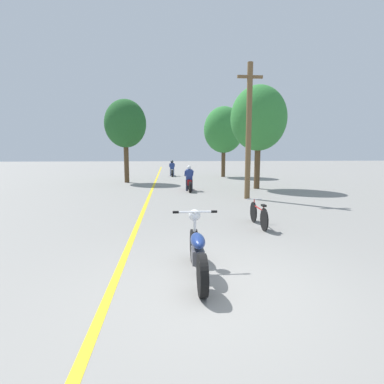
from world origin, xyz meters
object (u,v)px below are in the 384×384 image
object	(u,v)px
roadside_tree_right_near	(259,119)
bicycle_parked	(259,215)
motorcycle_foreground	(197,250)
motorcycle_rider_far	(172,170)
roadside_tree_left	(125,124)
roadside_tree_right_far	(224,130)
motorcycle_rider_lead	(189,181)
utility_pole	(249,130)

from	to	relation	value
roadside_tree_right_near	bicycle_parked	world-z (taller)	roadside_tree_right_near
motorcycle_foreground	motorcycle_rider_far	distance (m)	20.78
roadside_tree_right_near	roadside_tree_left	size ratio (longest dim) A/B	1.03
roadside_tree_right_far	roadside_tree_left	size ratio (longest dim) A/B	1.04
roadside_tree_right_near	roadside_tree_right_far	bearing A→B (deg)	93.20
roadside_tree_left	motorcycle_rider_lead	size ratio (longest dim) A/B	2.81
roadside_tree_right_near	motorcycle_rider_far	size ratio (longest dim) A/B	2.92
utility_pole	roadside_tree_right_near	size ratio (longest dim) A/B	1.03
utility_pole	motorcycle_rider_lead	world-z (taller)	utility_pole
roadside_tree_left	motorcycle_rider_far	world-z (taller)	roadside_tree_left
utility_pole	motorcycle_foreground	bearing A→B (deg)	-110.47
utility_pole	motorcycle_rider_lead	xyz separation A→B (m)	(-2.40, 2.87, -2.50)
roadside_tree_right_near	motorcycle_foreground	world-z (taller)	roadside_tree_right_near
utility_pole	motorcycle_rider_far	world-z (taller)	utility_pole
roadside_tree_right_far	motorcycle_foreground	size ratio (longest dim) A/B	2.83
roadside_tree_right_near	motorcycle_foreground	bearing A→B (deg)	-111.25
roadside_tree_right_far	motorcycle_rider_far	bearing A→B (deg)	165.34
utility_pole	motorcycle_rider_far	distance (m)	13.25
motorcycle_rider_far	roadside_tree_right_far	bearing A→B (deg)	-14.66
motorcycle_rider_far	utility_pole	bearing A→B (deg)	-75.84
bicycle_parked	roadside_tree_left	bearing A→B (deg)	113.11
roadside_tree_right_near	roadside_tree_left	distance (m)	8.79
utility_pole	roadside_tree_right_far	distance (m)	11.59
roadside_tree_right_far	motorcycle_rider_lead	xyz separation A→B (m)	(-3.45, -8.64, -3.32)
roadside_tree_left	bicycle_parked	xyz separation A→B (m)	(5.33, -12.49, -3.57)
roadside_tree_right_far	motorcycle_foreground	distance (m)	20.38
roadside_tree_right_near	bicycle_parked	bearing A→B (deg)	-106.36
motorcycle_foreground	motorcycle_rider_lead	world-z (taller)	motorcycle_rider_lead
roadside_tree_left	utility_pole	bearing A→B (deg)	-49.99
roadside_tree_right_far	motorcycle_rider_far	size ratio (longest dim) A/B	2.92
motorcycle_rider_lead	motorcycle_rider_far	size ratio (longest dim) A/B	1.00
motorcycle_rider_far	bicycle_parked	world-z (taller)	motorcycle_rider_far
roadside_tree_right_near	motorcycle_rider_lead	xyz separation A→B (m)	(-3.90, -0.65, -3.39)
roadside_tree_left	motorcycle_rider_far	bearing A→B (deg)	58.26
utility_pole	roadside_tree_right_near	world-z (taller)	utility_pole
motorcycle_rider_far	motorcycle_foreground	bearing A→B (deg)	-89.63
roadside_tree_right_far	motorcycle_rider_far	distance (m)	5.48
roadside_tree_right_far	bicycle_parked	size ratio (longest dim) A/B	3.53
motorcycle_foreground	roadside_tree_left	bearing A→B (deg)	101.79
motorcycle_rider_lead	motorcycle_foreground	bearing A→B (deg)	-93.34
utility_pole	roadside_tree_left	world-z (taller)	utility_pole
motorcycle_foreground	bicycle_parked	bearing A→B (deg)	57.38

